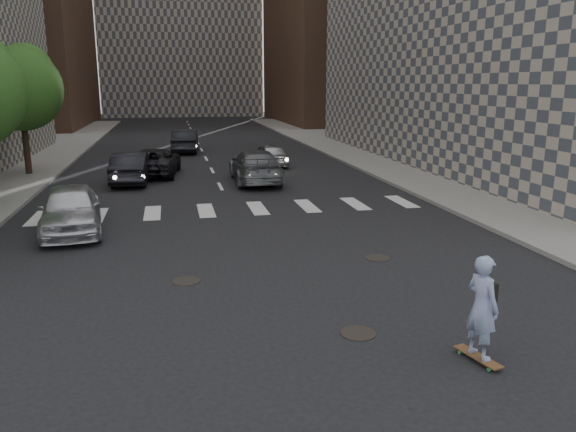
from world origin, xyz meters
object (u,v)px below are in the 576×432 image
object	(u,v)px
tree_c	(21,85)
traffic_car_e	(185,141)
traffic_car_b	(255,166)
traffic_car_a	(132,168)
traffic_car_c	(155,162)
silver_sedan	(71,209)
traffic_car_d	(269,155)
skateboarder	(482,307)

from	to	relation	value
tree_c	traffic_car_e	world-z (taller)	tree_c
traffic_car_b	traffic_car_e	world-z (taller)	traffic_car_b
traffic_car_a	traffic_car_c	bearing A→B (deg)	-112.06
silver_sedan	traffic_car_e	xyz separation A→B (m)	(4.32, 21.06, 0.01)
traffic_car_a	traffic_car_e	world-z (taller)	traffic_car_e
traffic_car_e	traffic_car_b	bearing A→B (deg)	107.44
tree_c	traffic_car_a	xyz separation A→B (m)	(5.35, -3.36, -3.89)
traffic_car_b	traffic_car_c	size ratio (longest dim) A/B	1.07
silver_sedan	traffic_car_b	bearing A→B (deg)	40.97
traffic_car_c	silver_sedan	bearing A→B (deg)	84.49
tree_c	traffic_car_a	distance (m)	7.42
traffic_car_d	traffic_car_e	world-z (taller)	traffic_car_e
traffic_car_a	traffic_car_d	world-z (taller)	traffic_car_a
silver_sedan	traffic_car_a	xyz separation A→B (m)	(1.40, 9.09, -0.03)
tree_c	traffic_car_e	bearing A→B (deg)	46.15
traffic_car_d	skateboarder	bearing A→B (deg)	82.24
tree_c	traffic_car_b	xyz separation A→B (m)	(11.26, -4.37, -3.86)
traffic_car_e	traffic_car_a	bearing A→B (deg)	80.77
traffic_car_c	traffic_car_b	bearing A→B (deg)	153.05
traffic_car_c	traffic_car_d	bearing A→B (deg)	-156.12
skateboarder	silver_sedan	bearing A→B (deg)	113.56
silver_sedan	traffic_car_a	world-z (taller)	silver_sedan
traffic_car_a	traffic_car_b	bearing A→B (deg)	173.38
tree_c	traffic_car_b	world-z (taller)	tree_c
tree_c	skateboarder	bearing A→B (deg)	-61.89
silver_sedan	traffic_car_b	xyz separation A→B (m)	(7.31, 8.07, 0.01)
silver_sedan	tree_c	bearing A→B (deg)	100.74
skateboarder	traffic_car_b	world-z (taller)	skateboarder
traffic_car_d	tree_c	bearing A→B (deg)	-2.74
tree_c	traffic_car_c	distance (m)	7.60
silver_sedan	traffic_car_d	size ratio (longest dim) A/B	1.17
traffic_car_c	traffic_car_e	distance (m)	9.93
silver_sedan	traffic_car_b	size ratio (longest dim) A/B	0.84
skateboarder	traffic_car_d	bearing A→B (deg)	74.21
skateboarder	silver_sedan	world-z (taller)	skateboarder
traffic_car_a	traffic_car_d	xyz separation A→B (m)	(7.50, 4.22, -0.09)
traffic_car_c	traffic_car_e	bearing A→B (deg)	-94.27
traffic_car_d	traffic_car_e	size ratio (longest dim) A/B	0.82
traffic_car_c	traffic_car_d	size ratio (longest dim) A/B	1.30
traffic_car_b	traffic_car_c	xyz separation A→B (m)	(-4.87, 3.23, -0.08)
skateboarder	traffic_car_e	xyz separation A→B (m)	(-4.08, 31.75, -0.24)
skateboarder	traffic_car_d	size ratio (longest dim) A/B	0.50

